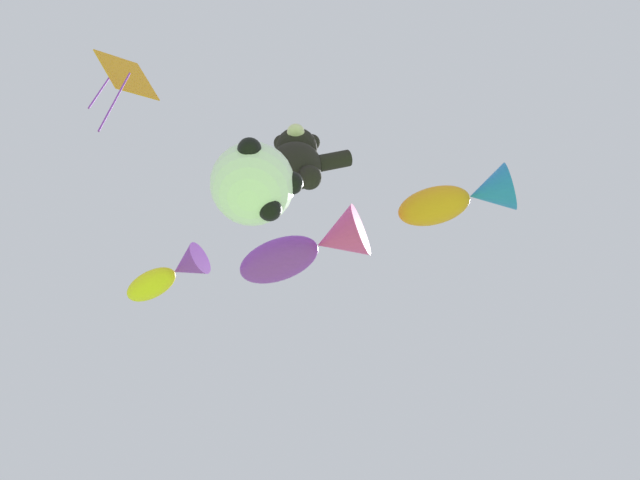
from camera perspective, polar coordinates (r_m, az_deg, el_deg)
teddy_bear_kite at (r=10.33m, az=-1.98°, el=6.44°), size 1.64×0.72×1.66m
soccer_ball_kite at (r=8.89m, az=-5.35°, el=4.50°), size 1.16×1.15×1.07m
fish_kite_tangerine at (r=12.07m, az=11.27°, el=3.26°), size 2.01×1.20×0.81m
fish_kite_violet at (r=12.16m, az=-0.91°, el=-0.70°), size 2.40×1.61×0.93m
fish_kite_goldfin at (r=13.01m, az=-11.98°, el=-2.75°), size 1.66×1.28×0.63m
diamond_kite at (r=12.97m, az=-15.36°, el=12.38°), size 1.04×0.93×3.21m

